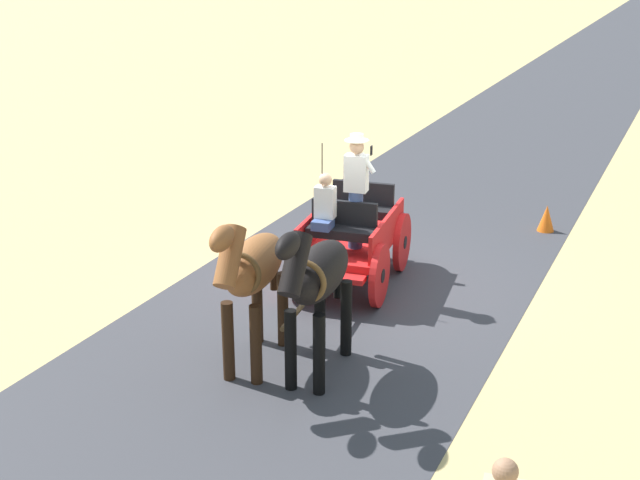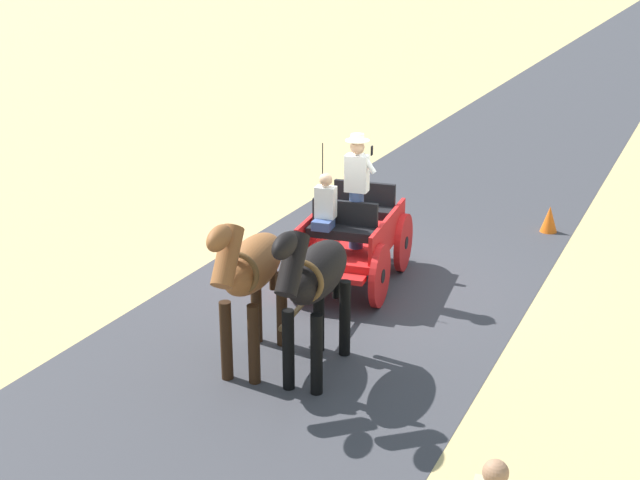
{
  "view_description": "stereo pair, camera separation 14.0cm",
  "coord_description": "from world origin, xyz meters",
  "px_view_note": "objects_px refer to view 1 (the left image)",
  "views": [
    {
      "loc": [
        -4.77,
        11.93,
        5.31
      ],
      "look_at": [
        0.14,
        1.25,
        1.1
      ],
      "focal_mm": 48.5,
      "sensor_mm": 36.0,
      "label": 1
    },
    {
      "loc": [
        -4.89,
        11.87,
        5.31
      ],
      "look_at": [
        0.14,
        1.25,
        1.1
      ],
      "focal_mm": 48.5,
      "sensor_mm": 36.0,
      "label": 2
    }
  ],
  "objects_px": {
    "horse_drawn_carriage": "(350,235)",
    "horse_near_side": "(316,278)",
    "traffic_cone": "(546,218)",
    "horse_off_side": "(252,270)"
  },
  "relations": [
    {
      "from": "horse_drawn_carriage",
      "to": "horse_near_side",
      "type": "height_order",
      "value": "horse_drawn_carriage"
    },
    {
      "from": "horse_drawn_carriage",
      "to": "traffic_cone",
      "type": "distance_m",
      "value": 4.59
    },
    {
      "from": "horse_drawn_carriage",
      "to": "traffic_cone",
      "type": "height_order",
      "value": "horse_drawn_carriage"
    },
    {
      "from": "traffic_cone",
      "to": "horse_drawn_carriage",
      "type": "bearing_deg",
      "value": 58.98
    },
    {
      "from": "horse_drawn_carriage",
      "to": "horse_off_side",
      "type": "height_order",
      "value": "horse_drawn_carriage"
    },
    {
      "from": "horse_drawn_carriage",
      "to": "horse_near_side",
      "type": "bearing_deg",
      "value": 104.84
    },
    {
      "from": "horse_near_side",
      "to": "traffic_cone",
      "type": "xyz_separation_m",
      "value": [
        -1.56,
        -6.86,
        -1.07
      ]
    },
    {
      "from": "horse_off_side",
      "to": "horse_near_side",
      "type": "bearing_deg",
      "value": -173.07
    },
    {
      "from": "traffic_cone",
      "to": "horse_off_side",
      "type": "bearing_deg",
      "value": 70.96
    },
    {
      "from": "horse_drawn_carriage",
      "to": "horse_off_side",
      "type": "xyz_separation_m",
      "value": [
        0.06,
        3.06,
        0.51
      ]
    }
  ]
}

